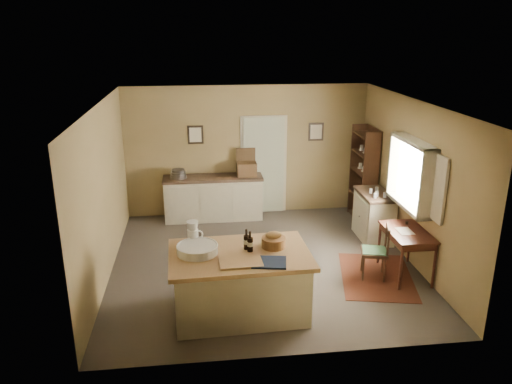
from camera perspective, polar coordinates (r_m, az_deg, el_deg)
ground at (r=8.52m, az=0.77°, el=-8.15°), size 5.00×5.00×0.00m
wall_back at (r=10.40m, az=-1.05°, el=4.73°), size 5.00×0.10×2.70m
wall_front at (r=5.71m, az=4.22°, el=-7.18°), size 5.00×0.10×2.70m
wall_left at (r=8.07m, az=-17.05°, el=-0.17°), size 0.10×5.00×2.70m
wall_right at (r=8.69m, az=17.37°, el=1.11°), size 0.10×5.00×2.70m
ceiling at (r=7.70m, az=0.86°, el=10.11°), size 5.00×5.00×0.00m
door at (r=10.48m, az=0.88°, el=3.18°), size 0.97×0.06×2.11m
framed_prints at (r=10.32m, az=0.06°, el=6.73°), size 2.82×0.02×0.38m
window at (r=8.43m, az=17.56°, el=1.98°), size 0.25×1.99×1.12m
work_island at (r=6.97m, az=-1.93°, el=-10.14°), size 1.95×1.31×1.20m
sideboard at (r=10.31m, az=-4.85°, el=-0.49°), size 2.02×0.57×1.18m
rug at (r=8.34m, az=13.59°, el=-9.33°), size 1.41×1.80×0.01m
writing_desk at (r=8.22m, az=16.89°, el=-4.88°), size 0.61×1.00×0.82m
desk_chair at (r=8.13m, az=13.36°, el=-6.70°), size 0.50×0.50×0.86m
right_cabinet at (r=9.57m, az=13.30°, el=-2.62°), size 0.54×0.97×0.99m
shelving_unit at (r=10.36m, az=12.42°, el=1.98°), size 0.33×0.86×1.91m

